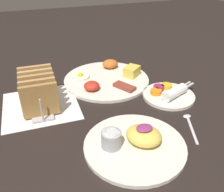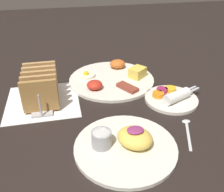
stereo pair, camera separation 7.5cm
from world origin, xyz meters
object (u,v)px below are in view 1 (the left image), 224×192
object	(u,v)px
plate_condiments	(169,94)
plate_foreground	(135,142)
plate_breakfast	(107,78)
toast_rack	(38,91)

from	to	relation	value
plate_condiments	plate_foreground	distance (m)	0.27
plate_breakfast	plate_foreground	world-z (taller)	plate_foreground
plate_condiments	plate_breakfast	bearing A→B (deg)	131.39
plate_breakfast	toast_rack	xyz separation A→B (m)	(-0.24, -0.09, 0.04)
toast_rack	plate_foreground	bearing A→B (deg)	-52.61
plate_condiments	toast_rack	size ratio (longest dim) A/B	1.01
plate_condiments	plate_foreground	world-z (taller)	plate_foreground
plate_foreground	plate_condiments	bearing A→B (deg)	42.39
plate_condiments	toast_rack	distance (m)	0.41
plate_foreground	toast_rack	world-z (taller)	toast_rack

